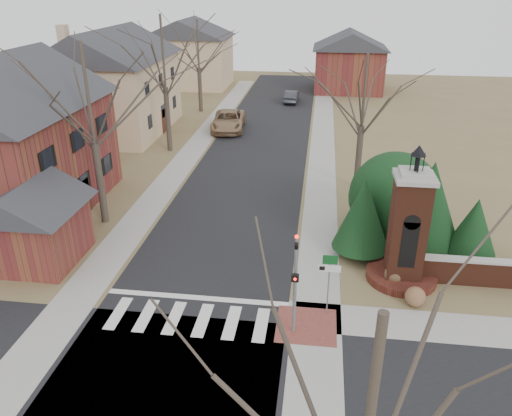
% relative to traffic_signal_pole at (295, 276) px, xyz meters
% --- Properties ---
extents(ground, '(120.00, 120.00, 0.00)m').
position_rel_traffic_signal_pole_xyz_m(ground, '(-4.30, -0.57, -2.59)').
color(ground, brown).
rests_on(ground, ground).
extents(main_street, '(8.00, 70.00, 0.01)m').
position_rel_traffic_signal_pole_xyz_m(main_street, '(-4.30, 21.43, -2.58)').
color(main_street, black).
rests_on(main_street, ground).
extents(cross_street, '(120.00, 8.00, 0.01)m').
position_rel_traffic_signal_pole_xyz_m(cross_street, '(-4.30, -3.57, -2.58)').
color(cross_street, black).
rests_on(cross_street, ground).
extents(crosswalk_zone, '(8.00, 2.20, 0.02)m').
position_rel_traffic_signal_pole_xyz_m(crosswalk_zone, '(-4.30, 0.23, -2.58)').
color(crosswalk_zone, silver).
rests_on(crosswalk_zone, ground).
extents(stop_bar, '(8.00, 0.35, 0.02)m').
position_rel_traffic_signal_pole_xyz_m(stop_bar, '(-4.30, 1.73, -2.58)').
color(stop_bar, silver).
rests_on(stop_bar, ground).
extents(sidewalk_right_main, '(2.00, 60.00, 0.02)m').
position_rel_traffic_signal_pole_xyz_m(sidewalk_right_main, '(0.90, 21.43, -2.58)').
color(sidewalk_right_main, gray).
rests_on(sidewalk_right_main, ground).
extents(sidewalk_left, '(2.00, 60.00, 0.02)m').
position_rel_traffic_signal_pole_xyz_m(sidewalk_left, '(-9.50, 21.43, -2.58)').
color(sidewalk_left, gray).
rests_on(sidewalk_left, ground).
extents(curb_apron, '(2.40, 2.40, 0.02)m').
position_rel_traffic_signal_pole_xyz_m(curb_apron, '(0.50, 0.43, -2.57)').
color(curb_apron, brown).
rests_on(curb_apron, ground).
extents(traffic_signal_pole, '(0.28, 0.41, 4.50)m').
position_rel_traffic_signal_pole_xyz_m(traffic_signal_pole, '(0.00, 0.00, 0.00)').
color(traffic_signal_pole, slate).
rests_on(traffic_signal_pole, ground).
extents(sign_post, '(0.90, 0.07, 2.75)m').
position_rel_traffic_signal_pole_xyz_m(sign_post, '(1.29, 1.41, -0.64)').
color(sign_post, slate).
rests_on(sign_post, ground).
extents(brick_gate_monument, '(3.20, 3.20, 6.47)m').
position_rel_traffic_signal_pole_xyz_m(brick_gate_monument, '(4.70, 4.42, -0.42)').
color(brick_gate_monument, '#552719').
rests_on(brick_gate_monument, ground).
extents(brick_garden_wall, '(7.50, 0.50, 1.30)m').
position_rel_traffic_signal_pole_xyz_m(brick_garden_wall, '(9.20, 4.43, -1.93)').
color(brick_garden_wall, '#552719').
rests_on(brick_garden_wall, ground).
extents(house_brick_left, '(9.80, 11.80, 9.42)m').
position_rel_traffic_signal_pole_xyz_m(house_brick_left, '(-17.31, 9.42, 2.07)').
color(house_brick_left, brown).
rests_on(house_brick_left, ground).
extents(house_stucco_left, '(9.80, 12.80, 9.28)m').
position_rel_traffic_signal_pole_xyz_m(house_stucco_left, '(-17.80, 26.42, 2.01)').
color(house_stucco_left, beige).
rests_on(house_stucco_left, ground).
extents(garage_left, '(4.80, 4.80, 4.29)m').
position_rel_traffic_signal_pole_xyz_m(garage_left, '(-12.82, 3.92, -0.35)').
color(garage_left, brown).
rests_on(garage_left, ground).
extents(house_distant_left, '(10.80, 8.80, 8.53)m').
position_rel_traffic_signal_pole_xyz_m(house_distant_left, '(-16.31, 47.42, 1.66)').
color(house_distant_left, beige).
rests_on(house_distant_left, ground).
extents(house_distant_right, '(8.80, 8.80, 7.30)m').
position_rel_traffic_signal_pole_xyz_m(house_distant_right, '(3.69, 47.42, 1.06)').
color(house_distant_right, brown).
rests_on(house_distant_right, ground).
extents(evergreen_near, '(2.80, 2.80, 4.10)m').
position_rel_traffic_signal_pole_xyz_m(evergreen_near, '(2.90, 6.43, -0.29)').
color(evergreen_near, '#473D33').
rests_on(evergreen_near, ground).
extents(evergreen_mid, '(3.40, 3.40, 4.70)m').
position_rel_traffic_signal_pole_xyz_m(evergreen_mid, '(6.20, 7.63, 0.01)').
color(evergreen_mid, '#473D33').
rests_on(evergreen_mid, ground).
extents(evergreen_far, '(2.40, 2.40, 3.30)m').
position_rel_traffic_signal_pole_xyz_m(evergreen_far, '(8.20, 6.63, -0.69)').
color(evergreen_far, '#473D33').
rests_on(evergreen_far, ground).
extents(evergreen_mass, '(4.80, 4.80, 4.80)m').
position_rel_traffic_signal_pole_xyz_m(evergreen_mass, '(4.70, 8.93, -0.19)').
color(evergreen_mass, black).
rests_on(evergreen_mass, ground).
extents(bare_tree_0, '(8.05, 8.05, 11.15)m').
position_rel_traffic_signal_pole_xyz_m(bare_tree_0, '(-11.30, 8.43, 5.11)').
color(bare_tree_0, '#473D33').
rests_on(bare_tree_0, ground).
extents(bare_tree_1, '(8.40, 8.40, 11.64)m').
position_rel_traffic_signal_pole_xyz_m(bare_tree_1, '(-11.30, 21.43, 5.44)').
color(bare_tree_1, '#473D33').
rests_on(bare_tree_1, ground).
extents(bare_tree_2, '(7.35, 7.35, 10.19)m').
position_rel_traffic_signal_pole_xyz_m(bare_tree_2, '(-11.80, 34.43, 4.44)').
color(bare_tree_2, '#473D33').
rests_on(bare_tree_2, ground).
extents(bare_tree_3, '(7.00, 7.00, 9.70)m').
position_rel_traffic_signal_pole_xyz_m(bare_tree_3, '(3.20, 15.43, 4.10)').
color(bare_tree_3, '#473D33').
rests_on(bare_tree_3, ground).
extents(bare_tree_4, '(6.65, 6.65, 9.21)m').
position_rel_traffic_signal_pole_xyz_m(bare_tree_4, '(1.70, -9.57, 3.77)').
color(bare_tree_4, '#473D33').
rests_on(bare_tree_4, ground).
extents(pickup_truck, '(3.28, 6.28, 1.69)m').
position_rel_traffic_signal_pole_xyz_m(pickup_truck, '(-7.70, 27.93, -1.74)').
color(pickup_truck, '#987653').
rests_on(pickup_truck, ground).
extents(distant_car, '(1.59, 4.03, 1.31)m').
position_rel_traffic_signal_pole_xyz_m(distant_car, '(-2.70, 39.74, -1.93)').
color(distant_car, '#33353B').
rests_on(distant_car, ground).
extents(dry_shrub_left, '(0.88, 0.88, 0.88)m').
position_rel_traffic_signal_pole_xyz_m(dry_shrub_left, '(4.30, 4.03, -2.15)').
color(dry_shrub_left, brown).
rests_on(dry_shrub_left, ground).
extents(dry_shrub_right, '(0.86, 0.86, 0.86)m').
position_rel_traffic_signal_pole_xyz_m(dry_shrub_right, '(5.00, 2.43, -2.16)').
color(dry_shrub_right, brown).
rests_on(dry_shrub_right, ground).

